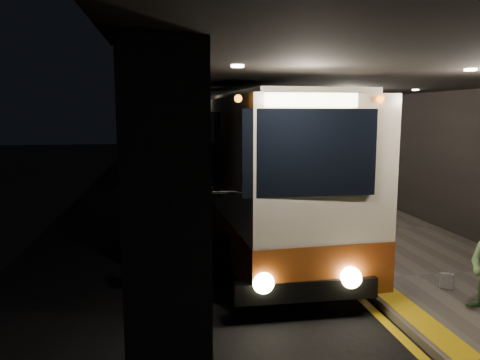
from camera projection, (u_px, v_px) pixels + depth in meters
ground at (223, 249)px, 12.96m from camera, size 90.00×90.00×0.00m
lane_line_white at (159, 213)px, 17.57m from camera, size 0.12×50.00×0.01m
kerb_stripe_yellow at (267, 209)px, 18.21m from camera, size 0.18×50.00×0.01m
sidewalk at (326, 206)px, 18.57m from camera, size 4.50×50.00×0.15m
tactile_strip at (280, 205)px, 18.26m from camera, size 0.50×50.00×0.01m
terminal_wall at (383, 132)px, 18.50m from camera, size 0.10×50.00×6.00m
support_columns at (166, 157)px, 16.32m from camera, size 0.80×24.80×4.40m
canopy at (272, 90)px, 17.57m from camera, size 9.00×50.00×0.40m
coach_main at (246, 171)px, 14.44m from camera, size 3.40×13.21×4.09m
coach_second at (203, 144)px, 29.48m from camera, size 2.87×11.88×3.71m
passenger_boarding at (354, 234)px, 10.92m from camera, size 0.43×0.61×1.58m
bag_polka at (447, 281)px, 9.65m from camera, size 0.28×0.21×0.32m
info_sign at (364, 220)px, 10.81m from camera, size 0.80×0.16×1.69m
stanchion_post at (335, 233)px, 12.00m from camera, size 0.05×0.05×1.04m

